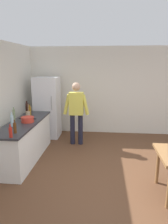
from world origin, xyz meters
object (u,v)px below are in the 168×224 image
utensil_jar (28,114)px  bottle_sauce_red (11,132)px  bottle_beer_brown (15,128)px  cooking_pot (28,119)px  refrigerator (47,107)px  bottle_wine_dark (27,108)px  bottle_water_clear (12,120)px  bottle_oil_amber (30,111)px  person (76,109)px  bottle_vinegar_tall (14,115)px

utensil_jar → bottle_sauce_red: (0.22, -1.46, 0.02)m
bottle_sauce_red → bottle_beer_brown: (-0.02, 0.23, 0.01)m
bottle_beer_brown → utensil_jar: bearing=99.4°
utensil_jar → bottle_sauce_red: bearing=-81.2°
utensil_jar → bottle_beer_brown: size_ratio=1.23×
cooking_pot → utensil_jar: 0.48m
refrigerator → bottle_wine_dark: size_ratio=5.29×
cooking_pot → bottle_beer_brown: bearing=-86.9°
cooking_pot → bottle_water_clear: bottle_water_clear is taller
bottle_wine_dark → bottle_oil_amber: bottle_wine_dark is taller
bottle_sauce_red → bottle_water_clear: 0.71m
bottle_wine_dark → bottle_oil_amber: (0.13, -0.16, -0.03)m
bottle_water_clear → bottle_oil_amber: 0.96m
person → bottle_oil_amber: person is taller
refrigerator → utensil_jar: 1.18m
person → bottle_wine_dark: person is taller
bottle_vinegar_tall → bottle_water_clear: bottle_vinegar_tall is taller
bottle_sauce_red → bottle_wine_dark: size_ratio=0.71×
cooking_pot → person: bearing=48.1°
bottle_beer_brown → bottle_vinegar_tall: bearing=114.6°
bottle_wine_dark → cooking_pot: bearing=-68.9°
bottle_water_clear → bottle_wine_dark: bearing=94.8°
person → bottle_water_clear: person is taller
refrigerator → bottle_water_clear: refrigerator is taller
refrigerator → cooking_pot: size_ratio=4.50×
bottle_oil_amber → bottle_sauce_red: bearing=-81.8°
person → bottle_beer_brown: 2.05m
refrigerator → bottle_sauce_red: size_ratio=7.50×
cooking_pot → bottle_oil_amber: size_ratio=1.43×
refrigerator → bottle_oil_amber: 1.02m
bottle_beer_brown → person: bearing=63.6°
utensil_jar → bottle_beer_brown: (0.20, -1.22, 0.03)m
utensil_jar → bottle_vinegar_tall: bearing=-117.3°
person → bottle_oil_amber: bearing=-158.4°
refrigerator → cooking_pot: (-0.00, -1.62, 0.06)m
bottle_water_clear → utensil_jar: bearing=86.8°
refrigerator → cooking_pot: 1.62m
utensil_jar → cooking_pot: bearing=-70.5°
refrigerator → bottle_vinegar_tall: bearing=-103.0°
refrigerator → bottle_water_clear: bearing=-96.1°
bottle_vinegar_tall → bottle_wine_dark: (0.05, 0.69, 0.01)m
cooking_pot → bottle_water_clear: 0.40m
refrigerator → bottle_vinegar_tall: refrigerator is taller
utensil_jar → bottle_wine_dark: (-0.14, 0.32, 0.07)m
person → bottle_water_clear: 1.82m
bottle_sauce_red → bottle_oil_amber: 1.64m
bottle_water_clear → bottle_beer_brown: bottle_water_clear is taller
bottle_water_clear → person: bearing=50.5°
bottle_beer_brown → refrigerator: bearing=90.9°
refrigerator → bottle_water_clear: (-0.21, -1.96, 0.13)m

